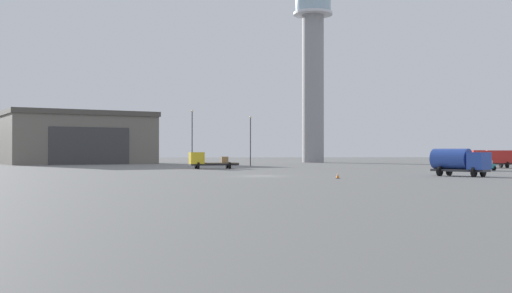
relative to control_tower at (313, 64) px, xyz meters
name	(u,v)px	position (x,y,z in m)	size (l,w,h in m)	color
ground_plane	(260,176)	(-15.62, -78.62, -22.86)	(400.00, 400.00, 0.00)	slate
control_tower	(313,64)	(0.00, 0.00, 0.00)	(9.08, 9.08, 43.22)	gray
hangar	(77,138)	(-51.24, -12.86, -17.48)	(35.65, 32.34, 10.72)	#6B665B
truck_box_red	(492,158)	(22.23, -47.40, -21.26)	(6.65, 3.27, 2.76)	#38383D
truck_fuel_tanker_blue	(459,161)	(4.98, -80.25, -21.26)	(5.52, 5.72, 2.88)	#38383D
truck_flatbed_yellow	(206,161)	(-22.46, -51.94, -21.65)	(7.52, 4.13, 2.46)	#38383D
car_teal	(484,165)	(14.98, -62.08, -22.12)	(4.15, 4.41, 1.37)	teal
light_post_west	(250,136)	(-15.44, -34.48, -17.61)	(0.44, 0.44, 8.83)	#38383D
light_post_north	(192,133)	(-25.81, -32.78, -16.99)	(0.44, 0.44, 10.02)	#38383D
traffic_cone_near_left	(338,175)	(-8.42, -84.92, -22.57)	(0.36, 0.36, 0.58)	black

